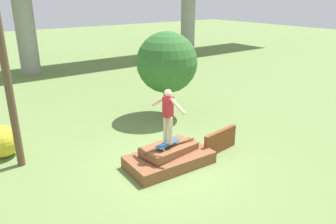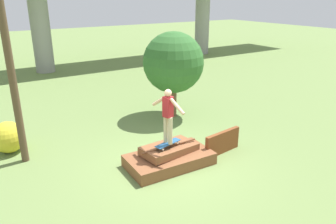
# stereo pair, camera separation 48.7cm
# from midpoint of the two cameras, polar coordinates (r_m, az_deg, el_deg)

# --- Properties ---
(ground_plane) EXTENTS (80.00, 80.00, 0.00)m
(ground_plane) POSITION_cam_midpoint_polar(r_m,az_deg,el_deg) (9.25, -1.30, -9.20)
(ground_plane) COLOR olive
(scrap_pile) EXTENTS (2.40, 1.37, 0.60)m
(scrap_pile) POSITION_cam_midpoint_polar(r_m,az_deg,el_deg) (9.16, -1.32, -7.88)
(scrap_pile) COLOR brown
(scrap_pile) RESTS_ON ground_plane
(scrap_plank_loose) EXTENTS (1.36, 0.29, 0.68)m
(scrap_plank_loose) POSITION_cam_midpoint_polar(r_m,az_deg,el_deg) (9.94, 7.69, -5.04)
(scrap_plank_loose) COLOR brown
(scrap_plank_loose) RESTS_ON ground_plane
(skateboard) EXTENTS (0.85, 0.40, 0.09)m
(skateboard) POSITION_cam_midpoint_polar(r_m,az_deg,el_deg) (8.91, -1.57, -5.51)
(skateboard) COLOR #23517F
(skateboard) RESTS_ON scrap_pile
(skater) EXTENTS (0.34, 1.14, 1.51)m
(skater) POSITION_cam_midpoint_polar(r_m,az_deg,el_deg) (8.57, -1.63, -0.19)
(skater) COLOR #C6B78E
(skater) RESTS_ON skateboard
(tree_behind_left) EXTENTS (2.27, 2.27, 3.24)m
(tree_behind_left) POSITION_cam_midpoint_polar(r_m,az_deg,el_deg) (12.25, -1.35, 8.57)
(tree_behind_left) COLOR brown
(tree_behind_left) RESTS_ON ground_plane
(bush_yellow_flowering) EXTENTS (0.95, 0.95, 0.95)m
(bush_yellow_flowering) POSITION_cam_midpoint_polar(r_m,az_deg,el_deg) (10.76, -28.10, -4.53)
(bush_yellow_flowering) COLOR gold
(bush_yellow_flowering) RESTS_ON ground_plane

